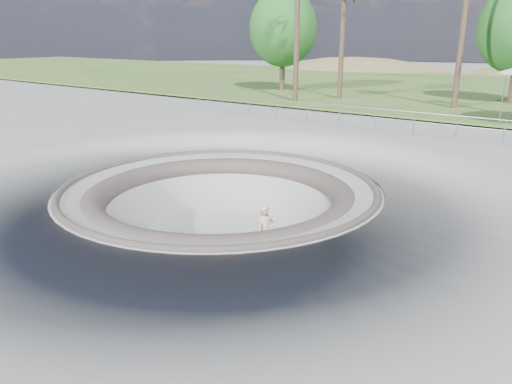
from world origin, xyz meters
The scene contains 7 objects.
ground centered at (0.00, 0.00, 0.00)m, with size 180.00×180.00×0.00m, color gray.
skate_bowl centered at (0.00, 0.00, -1.83)m, with size 14.00×14.00×4.10m.
grass_strip centered at (0.00, 34.00, 0.22)m, with size 180.00×36.00×0.12m.
safety_railing centered at (0.00, 12.00, 0.69)m, with size 25.00×0.06×1.03m.
skateboard centered at (2.05, -0.31, -1.84)m, with size 0.80×0.26×0.08m.
skater centered at (2.05, -0.31, -0.99)m, with size 0.61×0.40×1.67m, color #CDB184.
bushy_tree_left centered at (-13.57, 23.77, 5.22)m, with size 5.65×5.13×8.15m.
Camera 1 is at (10.19, -11.68, 4.67)m, focal length 35.00 mm.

